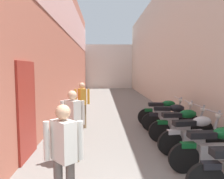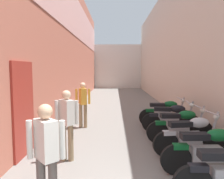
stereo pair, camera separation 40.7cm
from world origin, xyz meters
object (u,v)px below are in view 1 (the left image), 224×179
at_px(motorcycle_fourth, 182,124).
at_px(pedestrian_by_doorway, 64,153).
at_px(motorcycle_sixth, 164,112).
at_px(motorcycle_third, 195,133).
at_px(motorcycle_fifth, 171,117).
at_px(motorcycle_second, 215,147).
at_px(pedestrian_mid_alley, 73,121).
at_px(pedestrian_further_down, 82,102).

xyz_separation_m(motorcycle_fourth, pedestrian_by_doorway, (-2.72, -3.08, 0.42)).
height_order(motorcycle_fourth, motorcycle_sixth, same).
bearing_deg(pedestrian_by_doorway, motorcycle_third, 38.89).
bearing_deg(motorcycle_third, motorcycle_fifth, 90.00).
relative_size(motorcycle_third, motorcycle_sixth, 1.00).
bearing_deg(pedestrian_by_doorway, motorcycle_second, 24.53).
bearing_deg(motorcycle_second, motorcycle_third, 90.01).
bearing_deg(motorcycle_third, motorcycle_fourth, 89.99).
bearing_deg(pedestrian_mid_alley, motorcycle_third, 6.70).
height_order(pedestrian_by_doorway, pedestrian_further_down, same).
bearing_deg(motorcycle_sixth, pedestrian_further_down, -175.11).
bearing_deg(pedestrian_by_doorway, motorcycle_fourth, 48.53).
distance_m(pedestrian_mid_alley, pedestrian_further_down, 2.76).
relative_size(motorcycle_fourth, pedestrian_further_down, 1.18).
xyz_separation_m(pedestrian_mid_alley, pedestrian_further_down, (-0.04, 2.76, 0.00)).
bearing_deg(motorcycle_fifth, pedestrian_by_doorway, -124.11).
height_order(motorcycle_fifth, pedestrian_by_doorway, pedestrian_by_doorway).
bearing_deg(motorcycle_fourth, motorcycle_third, -90.01).
relative_size(motorcycle_sixth, pedestrian_further_down, 1.18).
height_order(motorcycle_third, motorcycle_fourth, same).
xyz_separation_m(motorcycle_fourth, motorcycle_sixth, (0.00, 1.79, 0.00)).
bearing_deg(pedestrian_mid_alley, motorcycle_second, -12.22).
xyz_separation_m(motorcycle_fifth, pedestrian_by_doorway, (-2.72, -4.02, 0.42)).
bearing_deg(pedestrian_further_down, pedestrian_by_doorway, -87.83).
bearing_deg(motorcycle_second, motorcycle_fourth, 90.00).
bearing_deg(pedestrian_by_doorway, pedestrian_mid_alley, 94.01).
xyz_separation_m(motorcycle_second, motorcycle_third, (-0.00, 0.95, 0.00)).
distance_m(motorcycle_fourth, pedestrian_by_doorway, 4.13).
bearing_deg(motorcycle_second, motorcycle_fifth, 90.00).
relative_size(motorcycle_third, pedestrian_by_doorway, 1.17).
height_order(motorcycle_second, motorcycle_sixth, same).
bearing_deg(motorcycle_third, pedestrian_mid_alley, -173.30).
height_order(motorcycle_fifth, motorcycle_sixth, same).
relative_size(motorcycle_fourth, pedestrian_by_doorway, 1.18).
relative_size(motorcycle_second, pedestrian_by_doorway, 1.18).
relative_size(pedestrian_by_doorway, pedestrian_further_down, 1.00).
bearing_deg(pedestrian_further_down, motorcycle_second, -49.41).
relative_size(motorcycle_second, pedestrian_further_down, 1.18).
relative_size(motorcycle_sixth, pedestrian_mid_alley, 1.18).
relative_size(motorcycle_second, motorcycle_fourth, 1.00).
height_order(motorcycle_third, pedestrian_mid_alley, pedestrian_mid_alley).
distance_m(motorcycle_third, pedestrian_by_doorway, 3.52).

